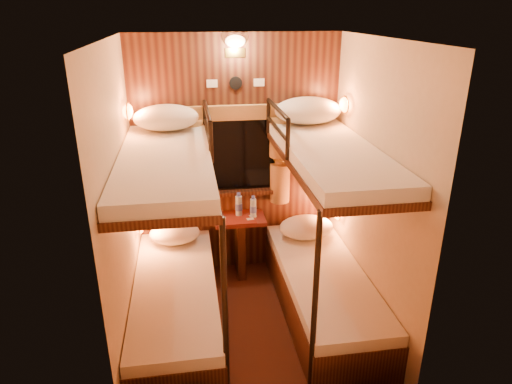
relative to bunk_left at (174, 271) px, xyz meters
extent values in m
plane|color=#38140F|center=(0.65, -0.07, -0.56)|extent=(2.10, 2.10, 0.00)
plane|color=silver|center=(0.65, -0.07, 1.84)|extent=(2.10, 2.10, 0.00)
plane|color=#C6B293|center=(0.65, 0.98, 0.64)|extent=(2.40, 0.00, 2.40)
plane|color=#C6B293|center=(0.65, -1.12, 0.64)|extent=(2.40, 0.00, 2.40)
plane|color=#C6B293|center=(-0.35, -0.07, 0.64)|extent=(0.00, 2.40, 2.40)
plane|color=#C6B293|center=(1.65, -0.07, 0.64)|extent=(0.00, 2.40, 2.40)
cube|color=black|center=(0.65, 0.97, 0.64)|extent=(2.00, 0.03, 2.40)
cube|color=black|center=(0.00, 0.00, -0.38)|extent=(0.70, 1.90, 0.35)
cube|color=silver|center=(0.00, 0.00, -0.16)|extent=(0.68, 1.88, 0.10)
cube|color=black|center=(0.00, 0.00, 0.89)|extent=(0.70, 1.90, 0.06)
cube|color=silver|center=(0.00, 0.00, 0.97)|extent=(0.68, 1.88, 0.10)
cylinder|color=black|center=(0.35, -0.90, 0.17)|extent=(0.04, 0.04, 1.45)
cylinder|color=black|center=(0.35, 0.88, 1.08)|extent=(0.04, 0.04, 0.32)
cylinder|color=black|center=(0.35, 0.03, 1.08)|extent=(0.04, 0.04, 0.32)
cylinder|color=black|center=(0.35, 0.46, 1.24)|extent=(0.04, 0.85, 0.04)
cylinder|color=black|center=(0.35, 0.46, 1.07)|extent=(0.03, 0.85, 0.03)
cube|color=black|center=(1.30, 0.00, -0.38)|extent=(0.70, 1.90, 0.35)
cube|color=silver|center=(1.30, 0.00, -0.16)|extent=(0.68, 1.88, 0.10)
cube|color=black|center=(1.30, 0.00, 0.89)|extent=(0.70, 1.90, 0.06)
cube|color=silver|center=(1.30, 0.00, 0.97)|extent=(0.68, 1.88, 0.10)
cylinder|color=black|center=(0.95, -0.90, 0.17)|extent=(0.04, 0.04, 1.45)
cylinder|color=black|center=(0.95, 0.88, 1.08)|extent=(0.04, 0.04, 0.32)
cylinder|color=black|center=(0.95, 0.03, 1.08)|extent=(0.04, 0.04, 0.32)
cylinder|color=black|center=(0.95, 0.46, 1.24)|extent=(0.04, 0.85, 0.04)
cylinder|color=black|center=(0.95, 0.46, 1.07)|extent=(0.03, 0.85, 0.03)
cube|color=black|center=(0.65, 0.95, 0.69)|extent=(0.98, 0.02, 0.78)
cube|color=black|center=(0.65, 0.94, 0.69)|extent=(0.90, 0.01, 0.70)
cube|color=black|center=(0.65, 0.90, 0.31)|extent=(1.00, 0.12, 0.04)
cube|color=olive|center=(0.65, 0.91, 1.12)|extent=(1.10, 0.06, 0.14)
cylinder|color=olive|center=(0.22, 0.90, 0.87)|extent=(0.22, 0.22, 0.40)
cylinder|color=olive|center=(0.22, 0.90, 0.64)|extent=(0.11, 0.11, 0.12)
cylinder|color=olive|center=(0.22, 0.90, 0.39)|extent=(0.20, 0.20, 0.40)
torus|color=gold|center=(0.22, 0.90, 0.64)|extent=(0.14, 0.14, 0.02)
cylinder|color=olive|center=(1.08, 0.90, 0.87)|extent=(0.22, 0.22, 0.40)
cylinder|color=olive|center=(1.08, 0.90, 0.64)|extent=(0.11, 0.11, 0.12)
cylinder|color=olive|center=(1.08, 0.90, 0.39)|extent=(0.20, 0.20, 0.40)
torus|color=gold|center=(1.08, 0.90, 0.64)|extent=(0.14, 0.14, 0.02)
cylinder|color=black|center=(0.65, 0.95, 1.39)|extent=(0.12, 0.02, 0.12)
cube|color=silver|center=(0.43, 0.95, 1.39)|extent=(0.10, 0.01, 0.07)
cube|color=silver|center=(0.87, 0.95, 1.39)|extent=(0.10, 0.01, 0.07)
cube|color=gold|center=(0.65, 0.95, 1.66)|extent=(0.18, 0.01, 0.08)
ellipsoid|color=#FFCC8C|center=(0.65, 0.93, 1.76)|extent=(0.18, 0.09, 0.11)
ellipsoid|color=orange|center=(-0.31, 0.63, 0.14)|extent=(0.08, 0.20, 0.13)
torus|color=gold|center=(-0.31, 0.63, 0.14)|extent=(0.02, 0.17, 0.17)
ellipsoid|color=orange|center=(-0.31, 0.63, 1.22)|extent=(0.08, 0.20, 0.13)
torus|color=gold|center=(-0.31, 0.63, 1.22)|extent=(0.02, 0.17, 0.17)
ellipsoid|color=orange|center=(1.61, 0.63, 0.14)|extent=(0.08, 0.20, 0.13)
torus|color=gold|center=(1.61, 0.63, 0.14)|extent=(0.02, 0.17, 0.17)
ellipsoid|color=orange|center=(1.61, 0.63, 1.22)|extent=(0.08, 0.20, 0.13)
torus|color=gold|center=(1.61, 0.63, 1.22)|extent=(0.02, 0.17, 0.17)
cube|color=#531C13|center=(0.65, 0.78, 0.07)|extent=(0.50, 0.34, 0.04)
cube|color=black|center=(0.65, 0.78, -0.25)|extent=(0.08, 0.30, 0.61)
cube|color=maroon|center=(0.65, 0.78, 0.09)|extent=(0.30, 0.34, 0.01)
cylinder|color=#99BFE5|center=(0.65, 0.83, 0.20)|extent=(0.07, 0.07, 0.21)
cylinder|color=#425AC6|center=(0.65, 0.83, 0.19)|extent=(0.07, 0.07, 0.07)
cylinder|color=#425AC6|center=(0.65, 0.83, 0.32)|extent=(0.04, 0.04, 0.03)
cylinder|color=#99BFE5|center=(0.78, 0.77, 0.19)|extent=(0.06, 0.06, 0.19)
cylinder|color=#425AC6|center=(0.78, 0.77, 0.18)|extent=(0.07, 0.07, 0.07)
cylinder|color=#425AC6|center=(0.78, 0.77, 0.30)|extent=(0.03, 0.03, 0.03)
cube|color=silver|center=(0.74, 0.71, 0.09)|extent=(0.08, 0.06, 0.01)
cube|color=silver|center=(0.78, 0.78, 0.09)|extent=(0.08, 0.07, 0.01)
ellipsoid|color=white|center=(0.00, 0.72, -0.01)|extent=(0.49, 0.35, 0.19)
ellipsoid|color=white|center=(1.30, 0.63, 0.01)|extent=(0.55, 0.39, 0.21)
ellipsoid|color=white|center=(0.00, 0.70, 1.14)|extent=(0.58, 0.41, 0.23)
ellipsoid|color=white|center=(1.30, 0.75, 1.15)|extent=(0.63, 0.45, 0.25)
camera|label=1|loc=(0.17, -3.34, 2.03)|focal=32.00mm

